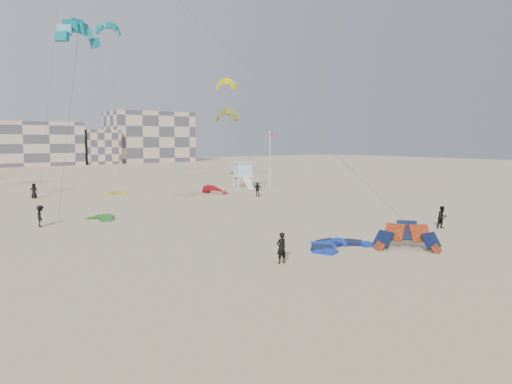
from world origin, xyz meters
TOP-DOWN VIEW (x-y plane):
  - ground at (0.00, 0.00)m, footprint 320.00×320.00m
  - kite_ground_blue at (5.05, 3.20)m, footprint 4.58×4.80m
  - kite_ground_orange at (7.94, 0.25)m, footprint 5.94×5.96m
  - kite_ground_green at (-3.65, 23.91)m, footprint 3.73×3.59m
  - kite_ground_red_far at (15.77, 36.24)m, footprint 4.91×4.83m
  - kite_ground_yellow at (5.48, 43.72)m, footprint 2.74×2.89m
  - kitesurfer_main at (-0.68, 2.29)m, footprint 0.66×0.44m
  - kitesurfer_b at (16.67, 3.50)m, footprint 0.99×0.84m
  - kitesurfer_c at (-8.72, 23.12)m, footprint 0.81×1.21m
  - kitesurfer_d at (18.22, 30.13)m, footprint 1.00×1.08m
  - kitesurfer_e at (-4.53, 44.48)m, footprint 0.99×0.74m
  - kitesurfer_f at (31.60, 55.12)m, footprint 1.26×1.78m
  - kite_fly_teal_a at (-6.23, 19.77)m, footprint 4.44×4.43m
  - kite_fly_olive at (16.52, 34.56)m, footprint 4.30×8.04m
  - kite_fly_yellow at (27.38, 51.44)m, footprint 7.05×4.74m
  - kite_fly_teal_b at (11.42, 61.50)m, footprint 4.64×11.01m
  - lifeguard_tower_near at (23.34, 40.72)m, footprint 3.32×5.56m
  - flagpole at (25.67, 37.26)m, footprint 0.68×0.10m
  - condo_mid at (10.00, 130.00)m, footprint 32.00×16.00m
  - condo_east at (50.00, 132.00)m, footprint 26.00×14.00m
  - condo_fill_right at (32.00, 128.00)m, footprint 10.00×10.00m

SIDE VIEW (x-z plane):
  - ground at x=0.00m, z-range 0.00..0.00m
  - kite_ground_blue at x=5.05m, z-range -0.48..0.48m
  - kite_ground_orange at x=7.94m, z-range -2.09..2.09m
  - kite_ground_green at x=-3.65m, z-range -0.67..0.67m
  - kite_ground_red_far at x=15.77m, z-range -1.78..1.78m
  - kite_ground_yellow at x=5.48m, z-range -0.26..0.26m
  - kitesurfer_c at x=-8.72m, z-range 0.00..1.74m
  - kitesurfer_main at x=-0.68m, z-range 0.00..1.78m
  - kitesurfer_b at x=16.67m, z-range 0.00..1.78m
  - kitesurfer_d at x=18.22m, z-range 0.00..1.79m
  - kitesurfer_e at x=-4.53m, z-range 0.00..1.83m
  - kitesurfer_f at x=31.60m, z-range 0.00..1.85m
  - lifeguard_tower_near at x=23.34m, z-range -0.02..3.79m
  - flagpole at x=25.67m, z-range 0.20..8.54m
  - condo_fill_right at x=32.00m, z-range 0.00..10.00m
  - condo_mid at x=10.00m, z-range 0.00..12.00m
  - condo_east at x=50.00m, z-range 0.00..16.00m
  - kite_fly_olive at x=16.52m, z-range 4.83..15.29m
  - kite_fly_teal_a at x=-6.23m, z-range 7.30..22.32m
  - kite_fly_yellow at x=27.38m, z-range 7.94..24.10m
  - kite_fly_teal_b at x=11.42m, z-range 12.19..37.19m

